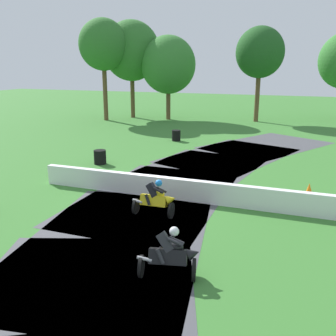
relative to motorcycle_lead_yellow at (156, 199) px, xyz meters
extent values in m
plane|color=#38752D|center=(-0.81, 1.94, -0.65)|extent=(120.00, 120.00, 0.00)
cube|color=#47474C|center=(2.46, 14.51, -0.64)|extent=(9.22, 10.54, 0.01)
cube|color=#47474C|center=(0.66, 10.52, -0.64)|extent=(8.22, 10.31, 0.01)
cube|color=#47474C|center=(-0.44, 6.29, -0.64)|extent=(6.98, 9.79, 0.01)
cube|color=#47474C|center=(-0.81, 1.94, -0.64)|extent=(5.55, 8.98, 0.01)
cube|color=#47474C|center=(-0.44, -2.42, -0.64)|extent=(6.99, 9.79, 0.01)
cube|color=#47474C|center=(0.67, -6.64, -0.64)|extent=(8.23, 10.32, 0.01)
cube|color=white|center=(4.88, 1.94, -0.20)|extent=(22.22, 0.31, 0.90)
cylinder|color=black|center=(0.63, -0.07, -0.36)|extent=(0.12, 0.73, 0.73)
cylinder|color=black|center=(-0.77, -0.12, -0.36)|extent=(0.12, 0.73, 0.73)
cube|color=yellow|center=(-0.07, -0.02, -0.06)|extent=(1.01, 0.41, 0.46)
ellipsoid|color=yellow|center=(0.10, 0.05, 0.19)|extent=(0.45, 0.35, 0.30)
cone|color=yellow|center=(0.60, 0.04, 0.05)|extent=(0.40, 0.42, 0.47)
cylinder|color=#B2B2B7|center=(-0.67, -0.18, -0.11)|extent=(0.41, 0.11, 0.18)
cube|color=black|center=(-0.16, 0.07, 0.31)|extent=(0.51, 0.43, 0.62)
sphere|color=#1E7FE0|center=(0.06, 0.15, 0.58)|extent=(0.26, 0.26, 0.26)
cylinder|color=black|center=(0.12, 0.26, 0.29)|extent=(0.43, 0.13, 0.24)
cylinder|color=black|center=(0.13, -0.08, 0.38)|extent=(0.43, 0.13, 0.24)
cylinder|color=black|center=(-0.26, 0.15, -0.09)|extent=(0.28, 0.20, 0.42)
cylinder|color=black|center=(-0.25, -0.19, 0.00)|extent=(0.28, 0.20, 0.42)
cylinder|color=black|center=(2.59, -3.70, -0.36)|extent=(0.27, 0.77, 0.77)
cylinder|color=black|center=(1.23, -4.03, -0.36)|extent=(0.27, 0.77, 0.77)
cube|color=black|center=(1.88, -3.76, -0.08)|extent=(1.07, 0.62, 0.47)
ellipsoid|color=black|center=(2.04, -3.64, 0.16)|extent=(0.51, 0.44, 0.32)
cone|color=black|center=(2.54, -3.57, 0.03)|extent=(0.47, 0.47, 0.49)
cylinder|color=#B2B2B7|center=(1.33, -4.04, -0.12)|extent=(0.42, 0.18, 0.18)
cube|color=#28282D|center=(1.78, -3.66, 0.28)|extent=(0.57, 0.44, 0.63)
sphere|color=white|center=(1.97, -3.51, 0.54)|extent=(0.26, 0.26, 0.26)
cylinder|color=#28282D|center=(2.01, -3.42, 0.24)|extent=(0.44, 0.16, 0.25)
cylinder|color=#28282D|center=(2.09, -3.75, 0.36)|extent=(0.44, 0.16, 0.25)
cylinder|color=#28282D|center=(1.67, -3.64, -0.12)|extent=(0.31, 0.22, 0.42)
cylinder|color=#28282D|center=(1.75, -3.96, 0.00)|extent=(0.31, 0.22, 0.42)
cylinder|color=black|center=(-4.04, 13.82, -0.55)|extent=(0.64, 0.64, 0.20)
cylinder|color=black|center=(-4.04, 13.82, -0.35)|extent=(0.64, 0.64, 0.20)
cylinder|color=black|center=(-4.04, 13.82, -0.15)|extent=(0.64, 0.64, 0.20)
cylinder|color=black|center=(-4.04, 13.82, 0.05)|extent=(0.64, 0.64, 0.20)
cylinder|color=black|center=(-5.85, 5.90, -0.55)|extent=(0.69, 0.69, 0.20)
cylinder|color=black|center=(-5.85, 5.90, -0.35)|extent=(0.69, 0.69, 0.20)
cylinder|color=black|center=(-5.85, 5.90, -0.15)|extent=(0.69, 0.69, 0.20)
cylinder|color=black|center=(-5.85, 5.90, 0.05)|extent=(0.69, 0.69, 0.20)
cone|color=orange|center=(5.35, 4.72, -0.43)|extent=(0.28, 0.28, 0.44)
cylinder|color=brown|center=(-12.74, 24.55, 1.56)|extent=(0.44, 0.44, 4.41)
ellipsoid|color=#2D6B28|center=(-12.74, 24.55, 6.25)|extent=(5.84, 5.84, 6.14)
cylinder|color=brown|center=(-14.39, 21.66, 2.05)|extent=(0.44, 0.44, 5.39)
ellipsoid|color=#2D6B28|center=(-14.39, 21.66, 6.76)|extent=(4.75, 4.75, 4.99)
cylinder|color=brown|center=(0.14, 26.10, 1.70)|extent=(0.44, 0.44, 4.69)
ellipsoid|color=#1E511E|center=(0.14, 26.10, 6.00)|extent=(4.62, 4.62, 4.85)
cylinder|color=brown|center=(-8.63, 24.46, 0.94)|extent=(0.44, 0.44, 3.17)
ellipsoid|color=#33752D|center=(-8.63, 24.46, 4.85)|extent=(5.48, 5.48, 5.76)
camera|label=1|loc=(4.99, -12.07, 4.77)|focal=39.99mm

